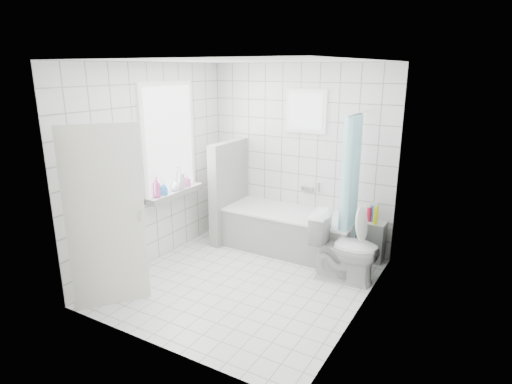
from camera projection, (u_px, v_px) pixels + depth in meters
The scene contains 19 objects.
ground at pixel (245, 281), 5.27m from camera, with size 3.00×3.00×0.00m, color white.
ceiling at pixel (244, 61), 4.54m from camera, with size 3.00×3.00×0.00m, color white.
wall_back at pixel (299, 156), 6.15m from camera, with size 2.80×0.02×2.60m, color white.
wall_front at pixel (153, 217), 3.65m from camera, with size 2.80×0.02×2.60m, color white.
wall_left at pixel (153, 166), 5.57m from camera, with size 0.02×3.00×2.60m, color white.
wall_right at pixel (365, 197), 4.23m from camera, with size 0.02×3.00×2.60m, color white.
window_left at pixel (170, 140), 5.72m from camera, with size 0.01×0.90×1.40m, color white.
window_back at pixel (305, 111), 5.88m from camera, with size 0.50×0.01×0.50m, color white.
window_sill at pixel (175, 193), 5.90m from camera, with size 0.18×1.02×0.08m, color white.
door at pixel (106, 219), 4.50m from camera, with size 0.04×0.80×2.00m, color silver.
bathtub at pixel (290, 231), 6.09m from camera, with size 1.88×0.77×0.58m.
partition_wall at pixel (229, 191), 6.40m from camera, with size 0.15×0.85×1.50m, color white.
tiled_ledge at pixel (369, 241), 5.79m from camera, with size 0.40×0.24×0.55m, color white.
toilet at pixel (345, 248), 5.19m from camera, with size 0.47×0.83×0.85m, color white.
curtain_rod at pixel (358, 113), 5.16m from camera, with size 0.02×0.02×0.80m, color silver.
shower_curtain at pixel (350, 187), 5.31m from camera, with size 0.14×0.48×1.78m, color #48C7D5, non-canonical shape.
tub_faucet at pixel (308, 189), 6.16m from camera, with size 0.18×0.06×0.06m, color silver.
sill_bottles at pixel (173, 183), 5.82m from camera, with size 0.17×0.75×0.32m.
ledge_bottles at pixel (373, 214), 5.66m from camera, with size 0.17×0.15×0.25m.
Camera 1 is at (2.49, -4.04, 2.53)m, focal length 30.00 mm.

